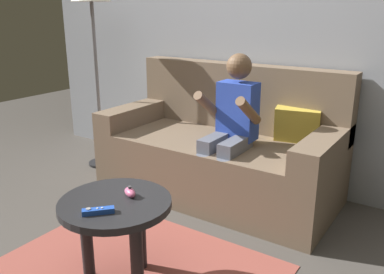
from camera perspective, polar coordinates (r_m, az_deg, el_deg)
The scene contains 7 objects.
wall_back at distance 3.15m, azimuth 10.28°, elevation 15.81°, with size 4.39×0.05×2.50m, color #999EA8.
couch at distance 3.03m, azimuth 4.18°, elevation -2.01°, with size 1.69×0.80×0.93m.
person_seated_on_couch at distance 2.71m, azimuth 5.37°, elevation 1.75°, with size 0.36×0.44×1.05m.
coffee_table at distance 2.03m, azimuth -10.35°, elevation -10.87°, with size 0.54×0.54×0.46m.
game_remote_blue_near_edge at distance 1.88m, azimuth -12.92°, elevation -9.99°, with size 0.12×0.13×0.03m.
nunchuk_pink at distance 2.01m, azimuth -8.61°, elevation -7.61°, with size 0.10×0.08×0.05m.
floor_lamp at distance 3.51m, azimuth -13.79°, elevation 17.59°, with size 0.32×0.32×1.58m.
Camera 1 is at (1.28, -1.13, 1.32)m, focal length 38.36 mm.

